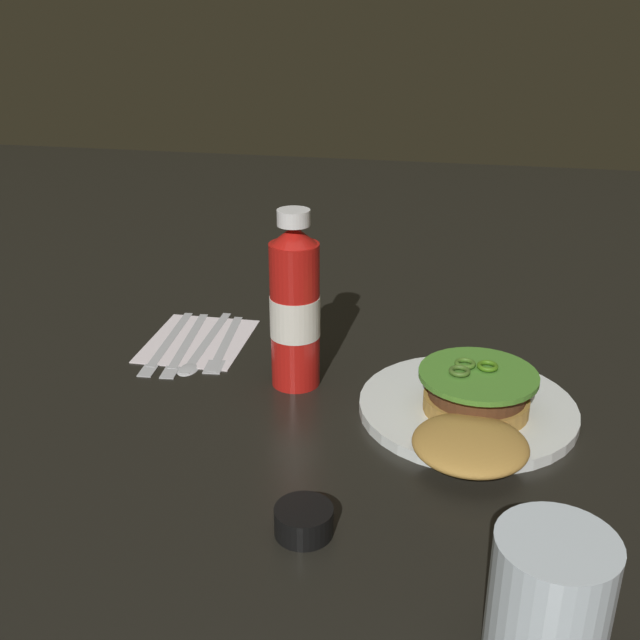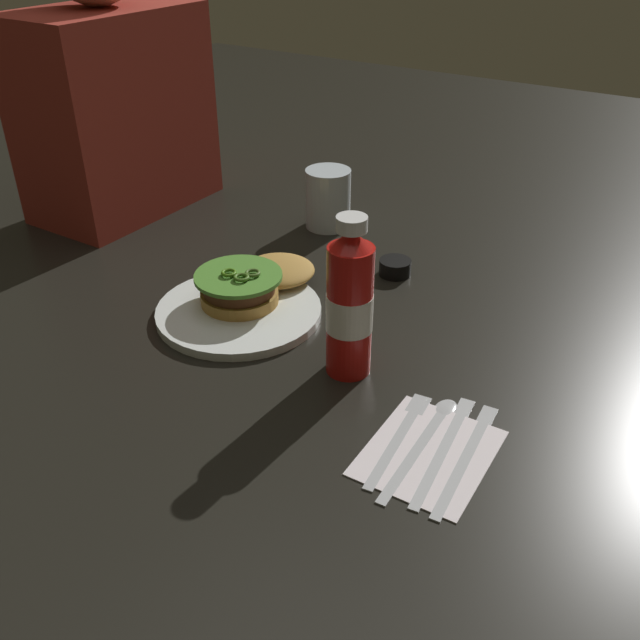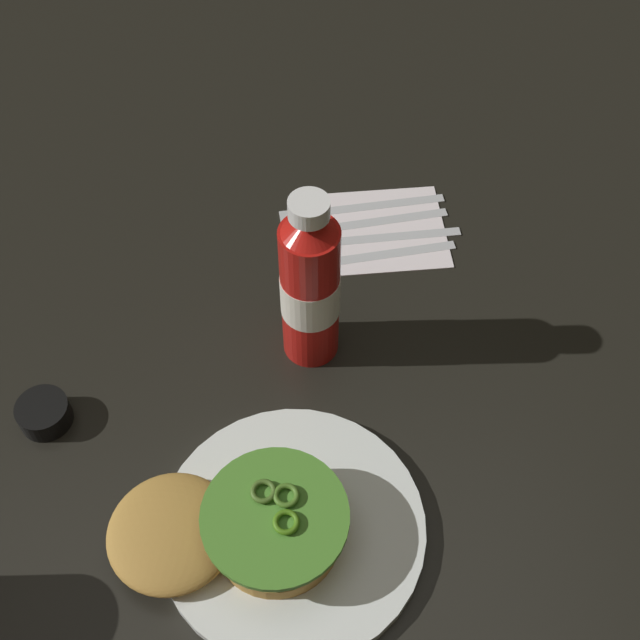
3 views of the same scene
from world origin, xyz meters
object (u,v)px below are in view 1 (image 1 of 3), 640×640
object	(u,v)px
water_glass	(549,605)
burger_sandwich	(474,410)
ketchup_bottle	(295,308)
fork_utensil	(223,346)
napkin	(198,340)
steak_knife	(165,344)
spoon_utensil	(201,348)
butter_knife	(184,345)
condiment_cup	(304,521)
dinner_plate	(467,408)

from	to	relation	value
water_glass	burger_sandwich	bearing A→B (deg)	-169.77
ketchup_bottle	fork_utensil	world-z (taller)	ketchup_bottle
napkin	steak_knife	distance (m)	0.05
burger_sandwich	spoon_utensil	bearing A→B (deg)	-111.21
napkin	steak_knife	bearing A→B (deg)	-54.34
napkin	fork_utensil	bearing A→B (deg)	67.00
butter_knife	spoon_utensil	world-z (taller)	same
water_glass	condiment_cup	xyz separation A→B (m)	(-0.10, -0.19, -0.04)
burger_sandwich	ketchup_bottle	bearing A→B (deg)	-110.46
fork_utensil	ketchup_bottle	bearing A→B (deg)	58.53
burger_sandwich	napkin	size ratio (longest dim) A/B	1.34
condiment_cup	fork_utensil	world-z (taller)	condiment_cup
fork_utensil	water_glass	bearing A→B (deg)	40.69
dinner_plate	steak_knife	bearing A→B (deg)	-103.13
napkin	ketchup_bottle	bearing A→B (deg)	60.61
butter_knife	fork_utensil	distance (m)	0.05
dinner_plate	spoon_utensil	size ratio (longest dim) A/B	1.22
dinner_plate	water_glass	xyz separation A→B (m)	(0.34, 0.06, 0.05)
spoon_utensil	dinner_plate	bearing A→B (deg)	75.55
water_glass	spoon_utensil	distance (m)	0.59
condiment_cup	water_glass	bearing A→B (deg)	61.87
burger_sandwich	water_glass	size ratio (longest dim) A/B	1.98
ketchup_bottle	butter_knife	xyz separation A→B (m)	(-0.06, -0.17, -0.09)
burger_sandwich	napkin	bearing A→B (deg)	-114.42
dinner_plate	steak_knife	size ratio (longest dim) A/B	1.21
napkin	fork_utensil	distance (m)	0.04
fork_utensil	spoon_utensil	bearing A→B (deg)	-65.07
steak_knife	spoon_utensil	distance (m)	0.05
napkin	fork_utensil	world-z (taller)	fork_utensil
water_glass	napkin	world-z (taller)	water_glass
spoon_utensil	fork_utensil	world-z (taller)	same
steak_knife	fork_utensil	world-z (taller)	same
burger_sandwich	butter_knife	world-z (taller)	burger_sandwich
condiment_cup	dinner_plate	bearing A→B (deg)	150.55
dinner_plate	spoon_utensil	xyz separation A→B (m)	(-0.09, -0.35, -0.00)
burger_sandwich	condiment_cup	xyz separation A→B (m)	(0.19, -0.14, -0.02)
water_glass	butter_knife	bearing A→B (deg)	-135.16
condiment_cup	butter_knife	distance (m)	0.41
butter_knife	napkin	bearing A→B (deg)	158.49
burger_sandwich	water_glass	xyz separation A→B (m)	(0.29, 0.05, 0.02)
dinner_plate	burger_sandwich	world-z (taller)	burger_sandwich
steak_knife	spoon_utensil	xyz separation A→B (m)	(0.00, 0.05, -0.00)
ketchup_bottle	butter_knife	distance (m)	0.20
dinner_plate	burger_sandwich	size ratio (longest dim) A/B	1.13
dinner_plate	spoon_utensil	bearing A→B (deg)	-104.45
water_glass	steak_knife	xyz separation A→B (m)	(-0.43, -0.46, -0.05)
condiment_cup	spoon_utensil	xyz separation A→B (m)	(-0.33, -0.21, -0.01)
burger_sandwich	ketchup_bottle	distance (m)	0.23
water_glass	spoon_utensil	xyz separation A→B (m)	(-0.43, -0.41, -0.05)
condiment_cup	steak_knife	xyz separation A→B (m)	(-0.33, -0.26, -0.01)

